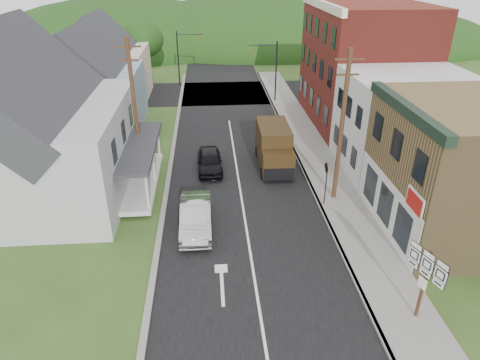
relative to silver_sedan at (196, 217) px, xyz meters
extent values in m
plane|color=#2D4719|center=(2.71, -0.89, -0.77)|extent=(120.00, 120.00, 0.00)
cube|color=black|center=(2.71, 9.11, -0.77)|extent=(9.00, 90.00, 0.02)
cube|color=black|center=(2.71, 26.11, -0.77)|extent=(60.00, 9.00, 0.02)
cube|color=slate|center=(8.61, 7.11, -0.70)|extent=(2.80, 55.00, 0.15)
cube|color=slate|center=(7.26, 7.11, -0.70)|extent=(0.20, 55.00, 0.15)
cube|color=slate|center=(-1.94, 7.11, -0.71)|extent=(0.30, 55.00, 0.12)
cube|color=brown|center=(14.01, -0.89, 2.73)|extent=(8.00, 8.00, 7.00)
cube|color=silver|center=(14.01, 6.61, 2.48)|extent=(8.00, 7.00, 6.50)
cube|color=maroon|center=(14.01, 16.11, 4.23)|extent=(8.00, 12.00, 10.00)
cube|color=#A7AAAC|center=(-9.29, 5.11, 1.98)|extent=(10.00, 12.00, 5.50)
cube|color=#7D9AAB|center=(-8.29, 16.11, 1.73)|extent=(7.00, 8.00, 5.00)
cube|color=beige|center=(-8.79, 25.11, 1.73)|extent=(7.00, 8.00, 5.00)
cylinder|color=#472D19|center=(8.31, 2.61, 3.73)|extent=(0.26, 0.26, 9.00)
cube|color=#472D19|center=(8.31, 2.61, 7.63)|extent=(1.60, 0.10, 0.10)
cube|color=#472D19|center=(8.31, 2.61, 6.83)|extent=(1.20, 0.10, 0.10)
cylinder|color=#472D19|center=(-3.79, 7.11, 3.73)|extent=(0.26, 0.26, 9.00)
cube|color=#472D19|center=(-3.79, 7.11, 7.63)|extent=(1.60, 0.10, 0.10)
cube|color=#472D19|center=(-3.79, 7.11, 6.83)|extent=(1.20, 0.10, 0.10)
cylinder|color=black|center=(7.71, 22.61, 2.23)|extent=(0.14, 0.14, 6.00)
cylinder|color=black|center=(6.31, 22.61, 4.83)|extent=(2.80, 0.10, 0.10)
imported|color=olive|center=(5.11, 22.61, 4.13)|extent=(0.16, 0.20, 1.00)
cylinder|color=black|center=(-2.29, 29.61, 2.23)|extent=(0.14, 0.14, 6.00)
cylinder|color=black|center=(-0.89, 29.61, 4.83)|extent=(2.80, 0.10, 0.10)
imported|color=olive|center=(0.31, 29.61, 4.13)|extent=(0.16, 0.20, 1.00)
cylinder|color=#382616|center=(-14.29, 11.11, 1.19)|extent=(0.36, 0.36, 3.92)
cylinder|color=#382616|center=(-16.29, 19.11, 1.61)|extent=(0.36, 0.36, 4.76)
ellipsoid|color=#103510|center=(-16.29, 19.11, 5.18)|extent=(5.80, 5.80, 4.93)
cylinder|color=#382616|center=(-6.29, 31.11, 1.19)|extent=(0.36, 0.36, 3.92)
ellipsoid|color=#103510|center=(-6.29, 31.11, 4.13)|extent=(4.80, 4.80, 4.08)
ellipsoid|color=#103510|center=(2.71, 54.11, -0.77)|extent=(90.00, 30.00, 16.00)
imported|color=#B7B7BC|center=(0.00, 0.00, 0.00)|extent=(1.66, 4.69, 1.54)
imported|color=black|center=(0.85, 7.11, -0.07)|extent=(1.74, 4.12, 1.39)
cube|color=black|center=(5.32, 7.92, 0.82)|extent=(2.14, 4.02, 2.63)
cube|color=black|center=(5.29, 5.56, 0.36)|extent=(2.11, 1.48, 1.72)
cube|color=black|center=(5.29, 5.74, 1.09)|extent=(1.92, 1.11, 0.05)
cube|color=black|center=(5.28, 4.79, -0.09)|extent=(2.00, 0.16, 0.82)
cylinder|color=black|center=(4.34, 5.67, -0.36)|extent=(0.27, 0.82, 0.82)
cylinder|color=black|center=(6.24, 5.64, -0.36)|extent=(0.27, 0.82, 0.82)
cylinder|color=black|center=(4.39, 9.29, -0.36)|extent=(0.27, 0.82, 0.82)
cylinder|color=black|center=(6.29, 9.26, -0.36)|extent=(0.27, 0.82, 0.82)
cube|color=#472D19|center=(9.02, -7.21, 1.00)|extent=(0.13, 0.13, 3.25)
cube|color=black|center=(8.97, -7.23, 2.03)|extent=(0.64, 1.77, 0.07)
cube|color=white|center=(9.15, -7.85, 2.44)|extent=(0.19, 0.49, 0.20)
cube|color=white|center=(9.15, -7.85, 2.03)|extent=(0.20, 0.53, 0.51)
cube|color=white|center=(9.15, -7.85, 1.61)|extent=(0.19, 0.49, 0.26)
cube|color=white|center=(8.94, -7.24, 2.44)|extent=(0.19, 0.49, 0.20)
cube|color=white|center=(8.94, -7.24, 2.03)|extent=(0.20, 0.53, 0.51)
cube|color=white|center=(8.94, -7.24, 1.61)|extent=(0.19, 0.49, 0.26)
cube|color=white|center=(8.72, -6.62, 2.44)|extent=(0.19, 0.49, 0.20)
cube|color=white|center=(8.72, -6.62, 2.03)|extent=(0.20, 0.53, 0.51)
cube|color=white|center=(8.72, -6.62, 1.61)|extent=(0.19, 0.49, 0.26)
cube|color=white|center=(8.94, -7.24, 1.10)|extent=(0.15, 0.40, 0.51)
cylinder|color=black|center=(7.51, 1.84, 0.68)|extent=(0.07, 0.07, 2.61)
cube|color=black|center=(7.44, 1.84, 1.77)|extent=(0.03, 0.77, 0.77)
cube|color=yellow|center=(7.46, 1.84, 1.77)|extent=(0.04, 0.69, 0.69)
camera|label=1|loc=(0.87, -19.51, 12.35)|focal=32.00mm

